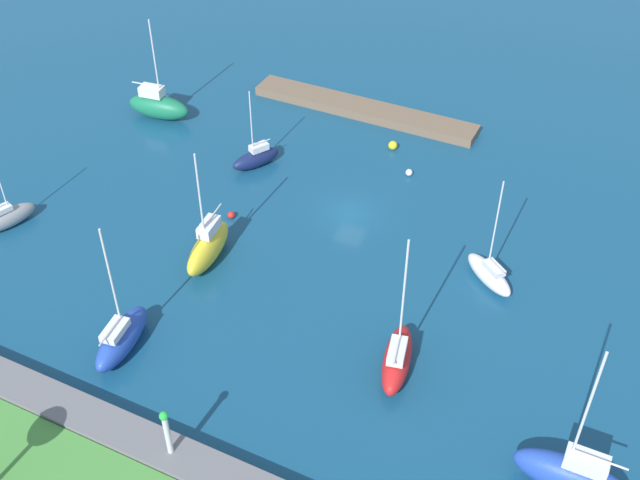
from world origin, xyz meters
TOP-DOWN VIEW (x-y plane):
  - water at (0.00, 0.00)m, footprint 160.00×160.00m
  - pier_dock at (5.67, -15.83)m, footprint 23.70×3.19m
  - breakwater at (0.00, 27.60)m, footprint 60.81×2.61m
  - harbor_beacon at (-0.43, 27.60)m, footprint 0.56×0.56m
  - sailboat_blue_near_pier at (-22.69, 18.83)m, footprint 6.89×2.18m
  - sailboat_yellow_outer_mooring at (7.66, 10.54)m, footprint 2.52×6.56m
  - sailboat_gray_east_end at (25.18, 14.19)m, footprint 3.05×5.17m
  - sailboat_red_by_breakwater at (-10.05, 14.67)m, footprint 3.16×6.56m
  - sailboat_green_center_basin at (23.99, -5.96)m, footprint 6.76×3.11m
  - sailboat_white_off_beacon at (-13.17, 3.28)m, footprint 5.02×4.40m
  - sailboat_navy_along_channel at (10.83, -2.68)m, footprint 3.68×4.94m
  - sailboat_blue_lone_south at (8.00, 21.34)m, footprint 2.81×6.51m
  - mooring_buoy_yellow at (0.48, -10.90)m, footprint 0.87×0.87m
  - mooring_buoy_white at (-2.49, -7.49)m, footprint 0.64×0.64m
  - mooring_buoy_red at (8.90, 5.08)m, footprint 0.63×0.63m

SIDE VIEW (x-z plane):
  - water at x=0.00m, z-range 0.00..0.00m
  - mooring_buoy_red at x=8.90m, z-range 0.00..0.63m
  - mooring_buoy_white at x=-2.49m, z-range 0.00..0.64m
  - mooring_buoy_yellow at x=0.48m, z-range 0.00..0.87m
  - pier_dock at x=5.67m, z-range 0.00..0.89m
  - breakwater at x=0.00m, z-range 0.00..1.10m
  - sailboat_white_off_beacon at x=-13.17m, z-range -3.83..5.57m
  - sailboat_gray_east_end at x=25.18m, z-range -2.79..4.61m
  - sailboat_navy_along_channel at x=10.83m, z-range -3.03..4.88m
  - sailboat_red_by_breakwater at x=-10.05m, z-range -4.52..6.85m
  - sailboat_blue_lone_south at x=8.00m, z-range -4.16..6.51m
  - sailboat_green_center_basin at x=23.99m, z-range -3.90..6.68m
  - sailboat_yellow_outer_mooring at x=7.66m, z-range -3.75..6.62m
  - sailboat_blue_near_pier at x=-22.69m, z-range -4.50..7.40m
  - harbor_beacon at x=-0.43m, z-range 1.38..5.11m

